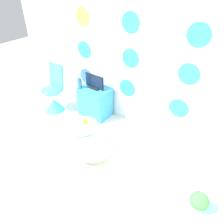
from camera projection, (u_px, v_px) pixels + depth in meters
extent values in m
plane|color=silver|center=(47.00, 187.00, 2.80)|extent=(12.00, 12.00, 0.00)
cube|color=white|center=(130.00, 49.00, 3.31)|extent=(5.09, 0.04, 2.60)
cylinder|color=#3F72CC|center=(86.00, 76.00, 4.15)|extent=(0.30, 0.01, 0.30)
cylinder|color=#33B2BF|center=(127.00, 88.00, 3.68)|extent=(0.30, 0.01, 0.30)
cylinder|color=#33B2BF|center=(179.00, 108.00, 3.26)|extent=(0.30, 0.01, 0.30)
cylinder|color=#33B2BF|center=(84.00, 50.00, 3.86)|extent=(0.30, 0.01, 0.30)
cylinder|color=#33B2BF|center=(130.00, 58.00, 3.36)|extent=(0.30, 0.01, 0.30)
cylinder|color=#33B2BF|center=(189.00, 74.00, 2.92)|extent=(0.30, 0.01, 0.30)
cylinder|color=#8CCC4C|center=(82.00, 17.00, 3.54)|extent=(0.30, 0.01, 0.30)
cylinder|color=#33B2BF|center=(130.00, 22.00, 3.08)|extent=(0.30, 0.01, 0.30)
cylinder|color=#33B2BF|center=(199.00, 35.00, 2.62)|extent=(0.30, 0.01, 0.30)
cube|color=silver|center=(80.00, 162.00, 3.15)|extent=(1.16, 0.89, 0.01)
ellipsoid|color=white|center=(84.00, 141.00, 3.10)|extent=(0.82, 0.53, 0.58)
cylinder|color=#B2DBEA|center=(82.00, 126.00, 2.94)|extent=(0.44, 0.44, 0.01)
sphere|color=yellow|center=(85.00, 121.00, 2.94)|extent=(0.07, 0.07, 0.07)
sphere|color=yellow|center=(85.00, 120.00, 2.92)|extent=(0.04, 0.04, 0.04)
cone|color=orange|center=(84.00, 121.00, 2.90)|extent=(0.02, 0.02, 0.02)
cone|color=#4CC6DB|center=(54.00, 104.00, 4.21)|extent=(0.38, 0.38, 0.24)
ellipsoid|color=#4CC6DB|center=(52.00, 90.00, 4.03)|extent=(0.40, 0.40, 0.14)
cube|color=#4CC6DB|center=(56.00, 76.00, 4.00)|extent=(0.34, 0.10, 0.47)
cube|color=#389ED6|center=(95.00, 102.00, 3.99)|extent=(0.53, 0.40, 0.56)
cube|color=white|center=(88.00, 101.00, 3.81)|extent=(0.45, 0.01, 0.16)
cube|color=black|center=(95.00, 88.00, 3.83)|extent=(0.20, 0.12, 0.02)
cube|color=black|center=(94.00, 81.00, 3.76)|extent=(0.39, 0.01, 0.24)
cube|color=#0F1E38|center=(94.00, 82.00, 3.76)|extent=(0.37, 0.01, 0.22)
cylinder|color=#2D72B7|center=(80.00, 84.00, 3.79)|extent=(0.08, 0.08, 0.17)
cylinder|color=#2D72B7|center=(79.00, 78.00, 3.74)|extent=(0.04, 0.04, 0.03)
cube|color=#99E0D8|center=(195.00, 211.00, 1.98)|extent=(0.44, 0.35, 0.02)
cylinder|color=#99E0D8|center=(177.00, 204.00, 2.33)|extent=(0.03, 0.03, 0.51)
cylinder|color=white|center=(197.00, 208.00, 1.95)|extent=(0.11, 0.11, 0.07)
sphere|color=#4C9E4C|center=(199.00, 201.00, 1.89)|extent=(0.17, 0.17, 0.17)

